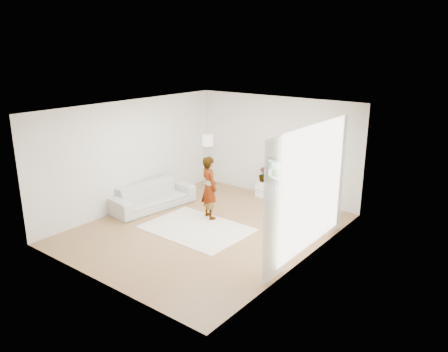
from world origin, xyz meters
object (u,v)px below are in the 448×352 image
Objects in this scene: television at (284,172)px; rug at (197,228)px; media_console at (282,193)px; floor_lamp at (208,142)px; player at (209,188)px; sofa at (152,196)px.

rug is at bearing -101.35° from television.
television is at bearing 78.65° from rug.
media_console is 0.60m from television.
television is 2.64m from floor_lamp.
player is at bearing -109.29° from media_console.
television is 0.45× the size of sofa.
television is at bearing -84.15° from player.
player reaches higher than media_console.
player reaches higher than sofa.
television reaches higher than sofa.
television is 3.09m from rug.
sofa is (-1.63, -0.37, -0.46)m from player.
media_console is 2.81m from floor_lamp.
floor_lamp is (-2.59, -0.06, 1.08)m from media_console.
player is at bearing -49.54° from floor_lamp.
media_console is at bearing 1.44° from floor_lamp.
rug is 1.06m from player.
floor_lamp reaches higher than media_console.
sofa is (-2.40, -2.57, 0.12)m from media_console.
floor_lamp is (-2.59, -0.09, 0.48)m from television.
floor_lamp reaches higher than sofa.
television reaches higher than rug.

